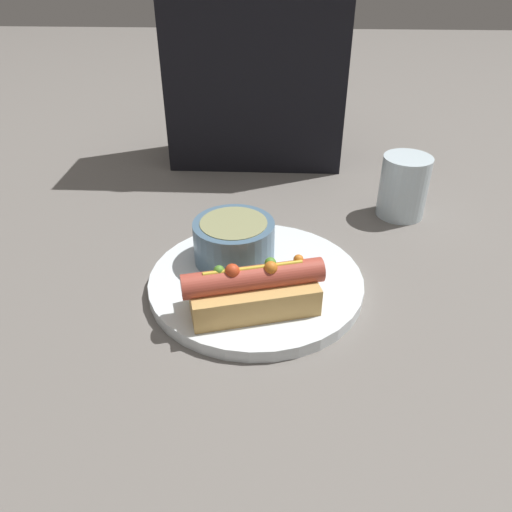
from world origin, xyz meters
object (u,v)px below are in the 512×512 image
object	(u,v)px
drinking_glass	(404,187)
spoon	(214,255)
seated_diner	(256,43)
hot_dog	(255,290)
soup_bowl	(234,240)

from	to	relation	value
drinking_glass	spoon	bearing A→B (deg)	-149.57
spoon	seated_diner	bearing A→B (deg)	-31.36
hot_dog	soup_bowl	xyz separation A→B (m)	(-0.03, 0.10, 0.00)
spoon	soup_bowl	bearing A→B (deg)	-122.85
drinking_glass	seated_diner	distance (m)	0.37
spoon	drinking_glass	size ratio (longest dim) A/B	1.75
soup_bowl	spoon	bearing A→B (deg)	172.93
soup_bowl	spoon	size ratio (longest dim) A/B	0.62
spoon	drinking_glass	xyz separation A→B (m)	(0.28, 0.16, 0.03)
soup_bowl	spoon	xyz separation A→B (m)	(-0.03, 0.00, -0.03)
hot_dog	spoon	world-z (taller)	hot_dog
soup_bowl	spoon	distance (m)	0.04
hot_dog	spoon	bearing A→B (deg)	104.55
soup_bowl	hot_dog	bearing A→B (deg)	-72.37
hot_dog	drinking_glass	distance (m)	0.34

